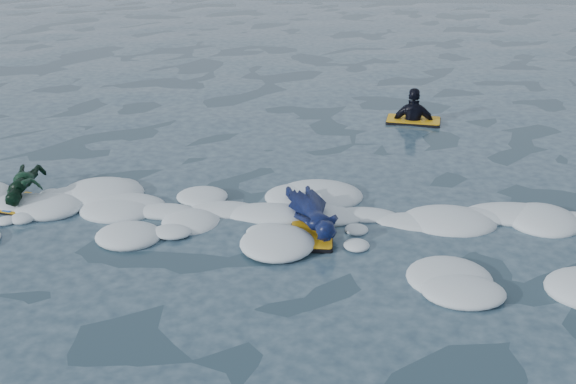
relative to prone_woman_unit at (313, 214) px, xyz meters
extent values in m
plane|color=#192C3D|center=(-0.98, -1.04, -0.20)|extent=(120.00, 120.00, 0.00)
cube|color=black|center=(0.00, -0.22, -0.17)|extent=(0.59, 1.03, 0.05)
cube|color=gold|center=(0.00, -0.22, -0.13)|extent=(0.57, 1.01, 0.02)
imported|color=#0B1850|center=(0.00, 0.03, 0.02)|extent=(1.02, 1.61, 0.36)
cube|color=black|center=(-4.18, 0.32, -0.17)|extent=(0.55, 0.80, 0.04)
cube|color=gold|center=(-4.18, 0.32, -0.15)|extent=(0.54, 0.78, 0.01)
cube|color=blue|center=(-4.18, 0.32, -0.14)|extent=(0.29, 0.70, 0.00)
imported|color=#103B24|center=(-4.18, 0.52, 0.02)|extent=(0.65, 1.14, 0.41)
cube|color=black|center=(1.65, 4.78, -0.16)|extent=(1.08, 0.68, 0.05)
cube|color=gold|center=(1.65, 4.78, -0.13)|extent=(1.06, 0.66, 0.02)
imported|color=black|center=(1.65, 4.78, -0.29)|extent=(0.91, 0.42, 1.53)
camera|label=1|loc=(0.47, -8.66, 4.04)|focal=45.00mm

